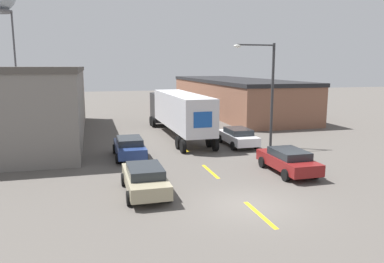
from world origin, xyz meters
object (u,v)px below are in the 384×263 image
Objects in this scene: semi_truck at (177,110)px; parked_car_left_far at (129,147)px; parked_car_right_mid at (238,136)px; street_lamp at (267,87)px; parked_car_left_near at (145,178)px; parked_car_right_far at (197,117)px; parked_car_right_near at (288,160)px.

parked_car_left_far is (-4.88, -6.90, -1.55)m from semi_truck.
street_lamp reaches higher than parked_car_right_mid.
parked_car_right_mid is at bearing -57.03° from semi_truck.
semi_truck reaches higher than parked_car_right_mid.
parked_car_left_far is at bearing -126.15° from semi_truck.
semi_truck is at bearing 130.51° from street_lamp.
semi_truck is 8.60m from parked_car_left_far.
street_lamp is (1.85, -1.03, 3.82)m from parked_car_right_mid.
parked_car_left_far is 1.00× the size of parked_car_left_near.
semi_truck is 3.25× the size of parked_car_right_mid.
street_lamp reaches higher than parked_car_right_far.
parked_car_left_far is 1.00× the size of parked_car_right_near.
parked_car_left_near is (0.00, -7.44, 0.00)m from parked_car_left_far.
parked_car_left_far is 7.44m from parked_car_left_near.
parked_car_right_far is at bearing 57.46° from parked_car_left_far.
parked_car_right_far and parked_car_left_near have the same top height.
parked_car_left_near is (-8.42, -9.08, 0.00)m from parked_car_right_mid.
semi_truck is 6.53m from parked_car_right_mid.
parked_car_right_mid is at bearing 150.91° from street_lamp.
street_lamp is at bearing 3.41° from parked_car_left_far.
street_lamp is (5.38, -6.29, 2.26)m from semi_truck.
parked_car_left_far is at bearing -122.54° from parked_car_right_far.
parked_car_left_far is 10.36m from parked_car_right_near.
semi_truck is 3.25× the size of parked_car_right_near.
parked_car_left_near is at bearing -90.00° from parked_car_left_far.
parked_car_left_far is 0.60× the size of street_lamp.
parked_car_right_far is (3.53, 6.29, -1.55)m from semi_truck.
parked_car_right_mid is (8.42, 1.64, 0.00)m from parked_car_left_far.
parked_car_right_mid is at bearing 11.01° from parked_car_left_far.
semi_truck is at bearing 71.20° from parked_car_left_near.
parked_car_right_mid is 12.38m from parked_car_left_near.
street_lamp is (1.85, 6.65, 3.82)m from parked_car_right_near.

